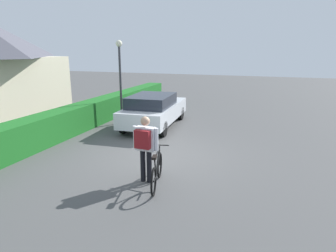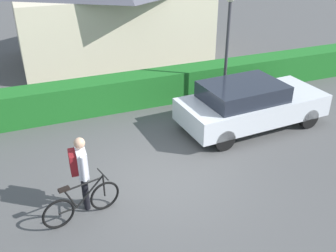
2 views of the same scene
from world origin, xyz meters
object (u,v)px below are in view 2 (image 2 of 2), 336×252
object	(u,v)px
parked_car_near	(250,104)
person_rider	(81,166)
bicycle	(82,203)
street_lamp	(228,34)

from	to	relation	value
parked_car_near	person_rider	bearing A→B (deg)	-160.45
parked_car_near	bicycle	xyz separation A→B (m)	(-5.38, -2.22, -0.37)
street_lamp	bicycle	bearing A→B (deg)	-144.91
parked_car_near	person_rider	world-z (taller)	person_rider
parked_car_near	person_rider	distance (m)	5.61
street_lamp	person_rider	bearing A→B (deg)	-146.94
person_rider	street_lamp	distance (m)	6.48
bicycle	person_rider	size ratio (longest dim) A/B	0.98
bicycle	parked_car_near	bearing A→B (deg)	22.40
bicycle	person_rider	bearing A→B (deg)	74.09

